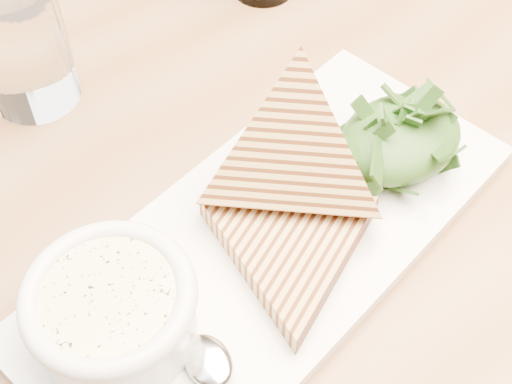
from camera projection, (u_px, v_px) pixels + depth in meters
table_top at (279, 204)px, 0.61m from camera, size 1.12×0.77×0.04m
table_leg_br at (384, 74)px, 1.24m from camera, size 0.06×0.06×0.70m
platter at (272, 241)px, 0.55m from camera, size 0.44×0.25×0.01m
soup_bowl at (115, 317)px, 0.48m from camera, size 0.11×0.11×0.04m
soup at (109, 298)px, 0.46m from camera, size 0.09×0.09×0.01m
bowl_rim at (108, 296)px, 0.46m from camera, size 0.12×0.12×0.01m
sandwich_flat at (291, 249)px, 0.53m from camera, size 0.21×0.21×0.02m
sandwich_lean at (293, 156)px, 0.53m from camera, size 0.24×0.24×0.18m
salad_base at (400, 139)px, 0.58m from camera, size 0.11×0.09×0.04m
arugula_pile at (401, 134)px, 0.57m from camera, size 0.11×0.10×0.05m
spoon_bowl at (208, 361)px, 0.48m from camera, size 0.04×0.05×0.01m
glass_near at (21, 43)px, 0.61m from camera, size 0.08×0.08×0.12m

